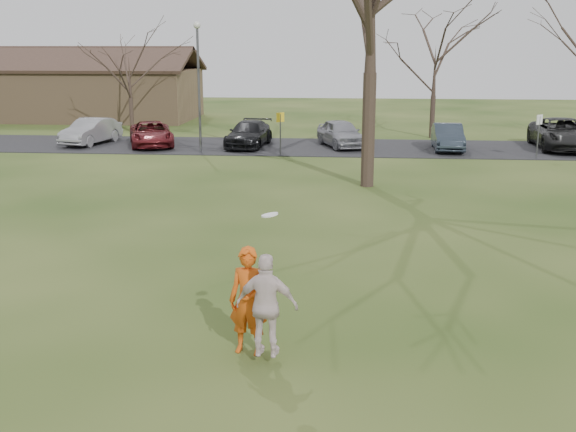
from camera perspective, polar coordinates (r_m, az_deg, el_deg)
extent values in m
plane|color=#1E380F|center=(11.87, -1.78, -11.74)|extent=(120.00, 120.00, 0.00)
cube|color=black|center=(36.01, 3.03, 5.73)|extent=(62.00, 6.50, 0.04)
imported|color=#C84C10|center=(11.74, -3.29, -7.05)|extent=(0.75, 0.56, 1.88)
imported|color=gray|center=(38.36, -16.05, 6.78)|extent=(2.26, 4.36, 1.37)
imported|color=maroon|center=(36.87, -11.29, 6.70)|extent=(3.49, 5.01, 1.27)
imported|color=black|center=(36.05, -3.27, 6.82)|extent=(2.22, 4.64, 1.30)
imported|color=gray|center=(35.98, 4.42, 6.87)|extent=(2.97, 4.44, 1.41)
imported|color=#28313C|center=(35.64, 13.12, 6.40)|extent=(1.52, 4.02, 1.31)
imported|color=black|center=(37.75, 21.82, 6.36)|extent=(2.84, 5.68, 1.55)
imported|color=beige|center=(11.29, -1.75, -7.44)|extent=(1.06, 0.52, 1.75)
cylinder|color=white|center=(10.84, -1.53, 0.09)|extent=(0.27, 0.27, 0.08)
cube|color=#8C6D4C|center=(53.20, -18.73, 9.55)|extent=(20.00, 8.00, 3.50)
cube|color=#33231C|center=(51.23, -19.88, 12.13)|extent=(20.60, 4.40, 1.78)
cube|color=#33231C|center=(54.98, -18.07, 12.34)|extent=(20.60, 4.40, 1.78)
cube|color=#38281E|center=(53.09, -19.01, 12.99)|extent=(20.60, 0.45, 0.20)
cylinder|color=#47474C|center=(33.99, -7.40, 10.21)|extent=(0.12, 0.12, 6.00)
sphere|color=beige|center=(33.93, -7.56, 15.43)|extent=(0.34, 0.34, 0.34)
cylinder|color=#47474C|center=(33.05, -0.64, 6.73)|extent=(0.06, 0.06, 2.00)
cube|color=yellow|center=(32.95, -0.64, 8.20)|extent=(0.35, 0.35, 0.45)
cylinder|color=#47474C|center=(34.01, 20.03, 6.10)|extent=(0.06, 0.06, 2.00)
cube|color=silver|center=(33.91, 20.15, 7.52)|extent=(0.35, 0.35, 0.45)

